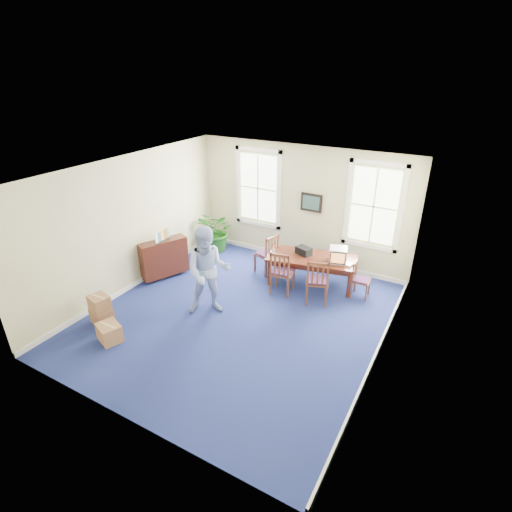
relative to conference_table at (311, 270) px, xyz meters
The scene contains 25 objects.
floor 2.33m from the conference_table, 110.48° to the right, with size 6.50×6.50×0.00m, color navy.
ceiling 3.65m from the conference_table, 110.48° to the right, with size 6.50×6.50×0.00m, color white.
wall_back 1.84m from the conference_table, 126.30° to the left, with size 6.50×6.50×0.00m, color beige.
wall_front 5.60m from the conference_table, 98.47° to the right, with size 6.50×6.50×0.00m, color beige.
wall_left 4.54m from the conference_table, 150.48° to the right, with size 6.50×6.50×0.00m, color beige.
wall_right 3.31m from the conference_table, 44.46° to the right, with size 6.50×6.50×0.00m, color beige.
baseboard_back 1.37m from the conference_table, 127.06° to the left, with size 6.00×0.04×0.12m, color white.
baseboard_left 4.36m from the conference_table, 150.29° to the right, with size 0.04×6.50×0.12m, color white.
baseboard_right 3.07m from the conference_table, 44.86° to the right, with size 0.04×6.50×0.12m, color white.
window_left 2.82m from the conference_table, 152.93° to the left, with size 1.40×0.12×2.20m, color white, non-canonical shape.
window_right 2.17m from the conference_table, 44.48° to the left, with size 1.40×0.12×2.20m, color white, non-canonical shape.
wall_picture 1.81m from the conference_table, 115.77° to the left, with size 0.58×0.06×0.48m, color black, non-canonical shape.
conference_table is the anchor object (origin of this frame).
crt_tv 0.84m from the conference_table, ahead, with size 0.40×0.44×0.37m, color #B7B7BC, non-canonical shape.
game_console 1.01m from the conference_table, ahead, with size 0.15×0.19×0.05m, color white.
equipment_bag 0.52m from the conference_table, 168.69° to the left, with size 0.38×0.25×0.19m, color black.
chair_near_left 0.88m from the conference_table, 120.96° to the right, with size 0.50×0.50×1.11m, color brown, non-canonical shape.
chair_near_right 0.88m from the conference_table, 59.04° to the right, with size 0.50×0.50×1.12m, color brown, non-canonical shape.
chair_end_left 1.28m from the conference_table, behind, with size 0.48×0.48×1.08m, color brown, non-canonical shape.
chair_end_right 1.27m from the conference_table, ahead, with size 0.39×0.39×0.88m, color brown, non-canonical shape.
man 2.78m from the conference_table, 122.91° to the right, with size 0.98×0.76×2.01m, color #97AAE1.
credenza 3.74m from the conference_table, 155.96° to the right, with size 0.35×1.21×0.95m, color #441A0F.
brochure_rack 3.79m from the conference_table, 155.85° to the right, with size 0.11×0.63×0.28m, color #99999E, non-canonical shape.
potted_plant 3.18m from the conference_table, behind, with size 1.11×0.96×1.23m, color #185013.
cardboard_boxes 4.79m from the conference_table, 129.62° to the right, with size 1.20×1.20×0.69m, color #A66E48, non-canonical shape.
Camera 1 is at (3.91, -6.20, 5.03)m, focal length 28.00 mm.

